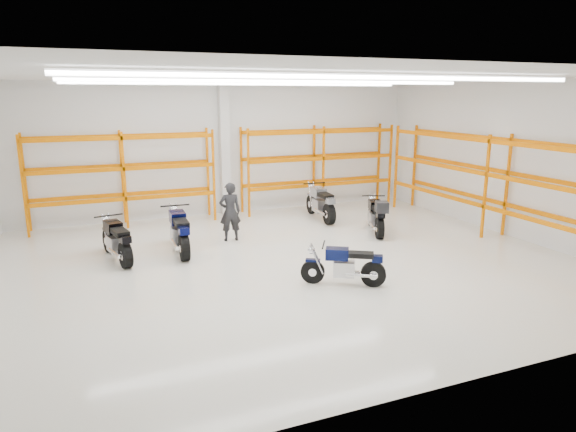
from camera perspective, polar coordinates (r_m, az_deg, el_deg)
name	(u,v)px	position (r m, az deg, el deg)	size (l,w,h in m)	color
ground	(290,263)	(12.85, 0.23, -5.21)	(14.00, 14.00, 0.00)	silver
room_shell	(290,130)	(12.23, 0.20, 9.56)	(14.02, 12.02, 4.51)	white
motorcycle_main	(347,266)	(11.34, 6.58, -5.58)	(1.67, 1.07, 0.92)	black
motorcycle_back_a	(117,242)	(13.55, -18.48, -2.72)	(0.77, 2.16, 1.07)	black
motorcycle_back_b	(180,233)	(13.82, -11.96, -1.82)	(0.78, 2.37, 1.16)	black
motorcycle_back_c	(321,204)	(17.13, 3.69, 1.36)	(0.78, 2.34, 1.15)	black
motorcycle_back_d	(377,216)	(15.57, 9.81, 0.00)	(1.12, 2.13, 1.14)	black
standing_man	(230,212)	(14.65, -6.46, 0.47)	(0.62, 0.40, 1.69)	black
structural_column	(225,150)	(17.79, -7.05, 7.32)	(0.32, 0.32, 4.50)	white
pallet_racking_back_left	(123,170)	(16.93, -17.88, 4.89)	(5.67, 0.87, 3.00)	#D56400
pallet_racking_back_right	(319,160)	(18.72, 3.42, 6.27)	(5.67, 0.87, 3.00)	#D56400
pallet_racking_side	(497,176)	(16.01, 22.24, 4.19)	(0.87, 9.07, 3.00)	#D56400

